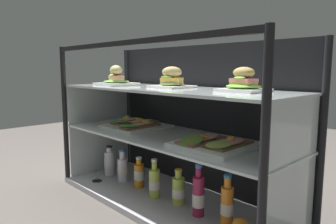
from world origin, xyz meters
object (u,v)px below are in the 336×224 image
(plated_roll_sandwich_far_right, at_px, (243,83))
(juice_bottle_front_right_end, at_px, (227,205))
(juice_bottle_front_fourth, at_px, (178,190))
(juice_bottle_front_left_end, at_px, (123,168))
(juice_bottle_back_left, at_px, (154,182))
(open_sandwich_tray_left_of_center, at_px, (214,143))
(plated_roll_sandwich_left_of_center, at_px, (116,79))
(juice_bottle_back_center, at_px, (110,162))
(open_sandwich_tray_far_right, at_px, (135,124))
(plated_roll_sandwich_right_of_center, at_px, (172,80))
(juice_bottle_near_post, at_px, (198,196))
(juice_bottle_back_right, at_px, (139,175))
(kitchen_scissors, at_px, (97,180))

(plated_roll_sandwich_far_right, bearing_deg, juice_bottle_front_right_end, -114.21)
(juice_bottle_front_fourth, bearing_deg, juice_bottle_front_left_end, -178.42)
(juice_bottle_front_left_end, distance_m, juice_bottle_back_left, 0.33)
(juice_bottle_back_left, bearing_deg, plated_roll_sandwich_far_right, 11.03)
(open_sandwich_tray_left_of_center, bearing_deg, juice_bottle_back_left, -176.51)
(plated_roll_sandwich_left_of_center, xyz_separation_m, juice_bottle_front_left_end, (0.02, 0.02, -0.57))
(juice_bottle_back_center, bearing_deg, juice_bottle_front_right_end, 0.47)
(open_sandwich_tray_far_right, bearing_deg, plated_roll_sandwich_right_of_center, 3.20)
(juice_bottle_front_left_end, height_order, juice_bottle_near_post, juice_bottle_near_post)
(plated_roll_sandwich_right_of_center, xyz_separation_m, plated_roll_sandwich_far_right, (0.44, 0.01, -0.00))
(plated_roll_sandwich_left_of_center, relative_size, juice_bottle_front_fourth, 1.11)
(open_sandwich_tray_far_right, distance_m, juice_bottle_back_right, 0.31)
(juice_bottle_back_center, height_order, juice_bottle_front_fourth, juice_bottle_back_center)
(juice_bottle_back_left, bearing_deg, juice_bottle_back_center, 176.77)
(juice_bottle_front_left_end, height_order, juice_bottle_front_fourth, juice_bottle_front_left_end)
(juice_bottle_back_left, bearing_deg, open_sandwich_tray_far_right, 165.83)
(plated_roll_sandwich_far_right, distance_m, open_sandwich_tray_left_of_center, 0.30)
(open_sandwich_tray_far_right, relative_size, juice_bottle_front_left_end, 1.70)
(plated_roll_sandwich_right_of_center, xyz_separation_m, juice_bottle_back_right, (-0.23, -0.05, -0.58))
(plated_roll_sandwich_left_of_center, bearing_deg, plated_roll_sandwich_far_right, 6.72)
(open_sandwich_tray_far_right, height_order, juice_bottle_front_right_end, open_sandwich_tray_far_right)
(juice_bottle_front_left_end, relative_size, juice_bottle_front_fourth, 1.09)
(plated_roll_sandwich_far_right, bearing_deg, kitchen_scissors, -168.52)
(plated_roll_sandwich_right_of_center, distance_m, kitchen_scissors, 0.84)
(juice_bottle_back_right, xyz_separation_m, juice_bottle_front_fourth, (0.33, 0.00, -0.00))
(plated_roll_sandwich_left_of_center, distance_m, juice_bottle_front_right_end, 0.99)
(plated_roll_sandwich_far_right, bearing_deg, juice_bottle_back_left, -168.97)
(juice_bottle_near_post, bearing_deg, plated_roll_sandwich_left_of_center, -179.30)
(plated_roll_sandwich_left_of_center, bearing_deg, open_sandwich_tray_far_right, 36.55)
(juice_bottle_near_post, height_order, kitchen_scissors, juice_bottle_near_post)
(juice_bottle_near_post, distance_m, kitchen_scissors, 0.79)
(juice_bottle_front_fourth, bearing_deg, juice_bottle_near_post, -9.80)
(plated_roll_sandwich_right_of_center, xyz_separation_m, juice_bottle_near_post, (0.27, -0.08, -0.55))
(open_sandwich_tray_left_of_center, height_order, juice_bottle_front_left_end, open_sandwich_tray_left_of_center)
(plated_roll_sandwich_far_right, bearing_deg, juice_bottle_back_center, -176.04)
(open_sandwich_tray_left_of_center, xyz_separation_m, juice_bottle_front_right_end, (0.08, 0.01, -0.28))
(plated_roll_sandwich_far_right, xyz_separation_m, juice_bottle_front_fourth, (-0.34, -0.06, -0.58))
(juice_bottle_front_left_end, xyz_separation_m, kitchen_scissors, (-0.12, -0.12, -0.08))
(juice_bottle_front_left_end, bearing_deg, juice_bottle_back_right, 3.11)
(kitchen_scissors, bearing_deg, juice_bottle_back_center, 108.32)
(plated_roll_sandwich_left_of_center, relative_size, kitchen_scissors, 1.24)
(plated_roll_sandwich_far_right, relative_size, open_sandwich_tray_far_right, 0.55)
(open_sandwich_tray_far_right, bearing_deg, plated_roll_sandwich_far_right, 2.40)
(open_sandwich_tray_far_right, xyz_separation_m, open_sandwich_tray_left_of_center, (0.65, -0.04, -0.00))
(juice_bottle_back_right, relative_size, kitchen_scissors, 1.11)
(plated_roll_sandwich_left_of_center, bearing_deg, juice_bottle_front_fourth, 4.15)
(juice_bottle_front_left_end, distance_m, kitchen_scissors, 0.19)
(juice_bottle_back_center, xyz_separation_m, juice_bottle_front_right_end, (0.96, 0.01, 0.01))
(plated_roll_sandwich_far_right, distance_m, open_sandwich_tray_far_right, 0.80)
(open_sandwich_tray_far_right, distance_m, juice_bottle_near_post, 0.64)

